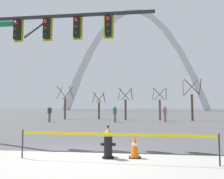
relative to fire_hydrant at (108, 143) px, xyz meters
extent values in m
plane|color=#474749|center=(-0.75, 0.31, -0.47)|extent=(240.00, 240.00, 0.00)
cylinder|color=black|center=(0.00, -0.01, -0.44)|extent=(0.36, 0.36, 0.05)
cylinder|color=black|center=(0.00, -0.01, -0.11)|extent=(0.26, 0.26, 0.62)
cylinder|color=#A8842D|center=(0.00, -0.01, 0.22)|extent=(0.30, 0.30, 0.04)
cone|color=#A8842D|center=(0.00, -0.01, 0.35)|extent=(0.30, 0.30, 0.22)
cylinder|color=black|center=(0.00, -0.01, 0.49)|extent=(0.06, 0.06, 0.06)
cylinder|color=black|center=(-0.18, -0.01, -0.04)|extent=(0.10, 0.09, 0.09)
cylinder|color=black|center=(0.18, -0.01, -0.04)|extent=(0.10, 0.09, 0.09)
cylinder|color=black|center=(0.00, 0.19, -0.14)|extent=(0.13, 0.14, 0.13)
cylinder|color=black|center=(0.00, 0.27, -0.14)|extent=(0.15, 0.03, 0.15)
cylinder|color=#232326|center=(-2.61, -0.30, -0.04)|extent=(0.04, 0.04, 0.86)
cylinder|color=#232326|center=(3.05, -0.54, -0.04)|extent=(0.04, 0.04, 0.86)
cube|color=yellow|center=(0.22, -0.42, 0.31)|extent=(5.66, 0.24, 0.08)
cube|color=black|center=(0.81, 0.13, -0.45)|extent=(0.36, 0.36, 0.03)
cone|color=orange|center=(0.81, 0.13, -0.09)|extent=(0.28, 0.28, 0.70)
cylinder|color=white|center=(0.81, 0.13, -0.05)|extent=(0.17, 0.17, 0.08)
cube|color=#232326|center=(-2.14, 2.44, 5.13)|extent=(7.60, 0.12, 0.12)
cylinder|color=#232326|center=(-3.66, 2.44, 4.58)|extent=(1.11, 0.08, 0.81)
cube|color=black|center=(-4.54, 2.44, 4.58)|extent=(0.26, 0.24, 0.90)
cube|color=gold|center=(-4.54, 2.58, 4.58)|extent=(0.44, 0.03, 1.04)
sphere|color=red|center=(-4.54, 2.31, 4.86)|extent=(0.16, 0.16, 0.16)
sphere|color=#392706|center=(-4.54, 2.31, 4.58)|extent=(0.16, 0.16, 0.16)
sphere|color=black|center=(-4.54, 2.31, 4.30)|extent=(0.16, 0.16, 0.16)
cube|color=black|center=(-3.14, 2.44, 4.58)|extent=(0.26, 0.24, 0.90)
cube|color=gold|center=(-3.14, 2.58, 4.58)|extent=(0.44, 0.03, 1.04)
sphere|color=red|center=(-3.14, 2.31, 4.86)|extent=(0.16, 0.16, 0.16)
sphere|color=#392706|center=(-3.14, 2.31, 4.58)|extent=(0.16, 0.16, 0.16)
sphere|color=black|center=(-3.14, 2.31, 4.30)|extent=(0.16, 0.16, 0.16)
cube|color=black|center=(-1.74, 2.44, 4.58)|extent=(0.26, 0.24, 0.90)
cube|color=gold|center=(-1.74, 2.58, 4.58)|extent=(0.44, 0.03, 1.04)
sphere|color=red|center=(-1.74, 2.31, 4.86)|extent=(0.16, 0.16, 0.16)
sphere|color=#392706|center=(-1.74, 2.31, 4.58)|extent=(0.16, 0.16, 0.16)
sphere|color=black|center=(-1.74, 2.31, 4.30)|extent=(0.16, 0.16, 0.16)
cube|color=black|center=(-0.34, 2.44, 4.58)|extent=(0.26, 0.24, 0.90)
cube|color=gold|center=(-0.34, 2.58, 4.58)|extent=(0.44, 0.03, 1.04)
sphere|color=red|center=(-0.34, 2.31, 4.86)|extent=(0.16, 0.16, 0.16)
sphere|color=#392706|center=(-0.34, 2.31, 4.58)|extent=(0.16, 0.16, 0.16)
sphere|color=black|center=(-0.34, 2.31, 4.30)|extent=(0.16, 0.16, 0.16)
cube|color=#0F6638|center=(-5.14, 2.42, 4.88)|extent=(0.90, 0.04, 0.24)
cube|color=silver|center=(-22.83, 69.81, 5.43)|extent=(6.56, 2.26, 12.68)
cube|color=silver|center=(-18.41, 69.81, 16.05)|extent=(6.29, 2.02, 10.38)
cube|color=silver|center=(-14.00, 69.81, 24.31)|extent=(5.98, 1.78, 8.11)
cube|color=silver|center=(-9.58, 69.81, 30.21)|extent=(5.61, 1.54, 5.85)
cube|color=silver|center=(-5.16, 69.81, 33.75)|extent=(5.12, 1.31, 3.56)
cube|color=silver|center=(-0.75, 69.81, 34.93)|extent=(4.52, 1.07, 1.07)
cube|color=silver|center=(3.67, 69.81, 33.75)|extent=(5.12, 1.31, 3.56)
cube|color=silver|center=(8.08, 69.81, 30.21)|extent=(5.61, 1.54, 5.85)
cube|color=silver|center=(12.50, 69.81, 24.31)|extent=(5.98, 1.78, 8.11)
cube|color=silver|center=(16.92, 69.81, 16.05)|extent=(6.29, 2.02, 10.38)
cube|color=silver|center=(21.33, 69.81, 5.43)|extent=(6.56, 2.26, 12.68)
cylinder|color=brown|center=(-7.81, 18.68, 0.78)|extent=(0.24, 0.24, 2.49)
cylinder|color=brown|center=(-8.57, 18.84, 2.70)|extent=(0.34, 1.34, 1.49)
cylinder|color=brown|center=(-7.04, 18.61, 2.70)|extent=(0.21, 1.36, 1.49)
cylinder|color=brown|center=(-7.74, 19.45, 2.70)|extent=(1.36, 0.21, 1.49)
cylinder|color=brown|center=(-7.98, 17.93, 2.70)|extent=(1.34, 0.37, 1.49)
cylinder|color=brown|center=(-3.74, 18.98, 0.55)|extent=(0.24, 0.24, 2.04)
cylinder|color=brown|center=(-4.37, 19.11, 2.12)|extent=(0.30, 1.11, 1.23)
cylinder|color=brown|center=(-3.11, 18.92, 2.12)|extent=(0.19, 1.12, 1.23)
cylinder|color=brown|center=(-3.68, 19.61, 2.12)|extent=(1.12, 0.19, 1.23)
cylinder|color=brown|center=(-3.88, 18.36, 2.12)|extent=(1.11, 0.32, 1.23)
cylinder|color=brown|center=(-0.55, 18.48, 0.70)|extent=(0.24, 0.24, 2.33)
cylinder|color=brown|center=(-1.26, 18.62, 2.50)|extent=(0.33, 1.27, 1.40)
cylinder|color=brown|center=(0.17, 18.41, 2.50)|extent=(0.21, 1.28, 1.40)
cylinder|color=brown|center=(-0.48, 19.20, 2.50)|extent=(1.28, 0.21, 1.40)
cylinder|color=brown|center=(-0.71, 17.77, 2.50)|extent=(1.26, 0.35, 1.40)
cylinder|color=brown|center=(3.30, 18.36, 0.68)|extent=(0.24, 0.24, 2.30)
cylinder|color=brown|center=(2.60, 18.50, 2.46)|extent=(0.32, 1.25, 1.38)
cylinder|color=brown|center=(4.01, 18.28, 2.46)|extent=(0.20, 1.26, 1.38)
cylinder|color=brown|center=(3.37, 19.07, 2.46)|extent=(1.26, 0.20, 1.38)
cylinder|color=brown|center=(3.14, 17.66, 2.46)|extent=(1.24, 0.35, 1.38)
cylinder|color=#473323|center=(6.64, 17.68, 0.95)|extent=(0.24, 0.24, 2.83)
cylinder|color=#473323|center=(5.78, 17.85, 3.13)|extent=(0.38, 1.52, 1.69)
cylinder|color=#473323|center=(7.52, 17.59, 3.13)|extent=(0.23, 1.53, 1.69)
cylinder|color=#473323|center=(6.73, 18.56, 3.13)|extent=(1.53, 0.23, 1.69)
cylinder|color=#473323|center=(6.45, 16.82, 3.13)|extent=(1.51, 0.41, 1.69)
cylinder|color=brown|center=(-7.84, 14.18, -0.05)|extent=(0.22, 0.22, 0.84)
cube|color=#333338|center=(-7.84, 14.18, 0.64)|extent=(0.36, 0.39, 0.54)
sphere|color=beige|center=(-7.84, 14.18, 1.02)|extent=(0.20, 0.20, 0.20)
cylinder|color=brown|center=(3.51, 15.38, -0.05)|extent=(0.22, 0.22, 0.84)
cube|color=#995193|center=(3.51, 15.38, 0.64)|extent=(0.35, 0.22, 0.54)
sphere|color=#936B4C|center=(3.51, 15.38, 1.02)|extent=(0.20, 0.20, 0.20)
cylinder|color=brown|center=(-1.36, 14.56, -0.05)|extent=(0.22, 0.22, 0.84)
cube|color=#23754C|center=(-1.36, 14.56, 0.64)|extent=(0.35, 0.21, 0.54)
sphere|color=#936B4C|center=(-1.36, 14.56, 1.02)|extent=(0.20, 0.20, 0.20)
camera|label=1|loc=(0.93, -6.73, 1.13)|focal=35.15mm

